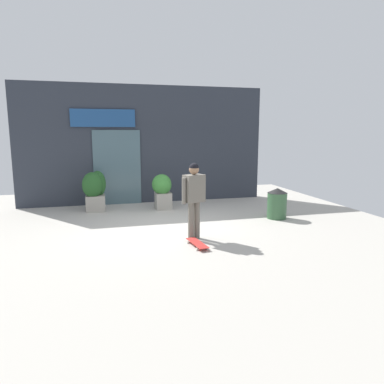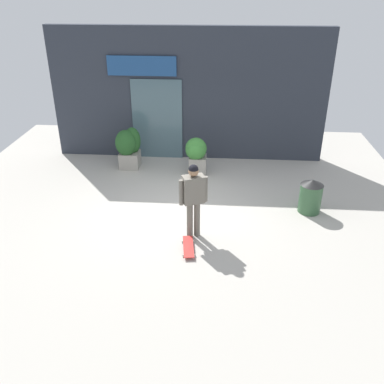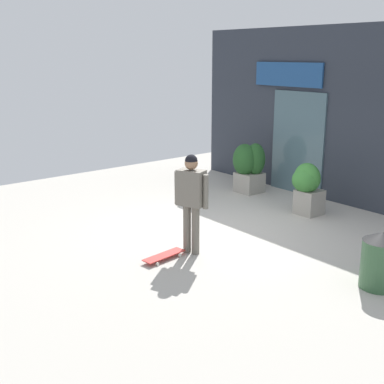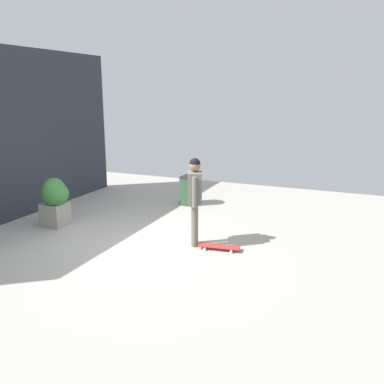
% 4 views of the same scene
% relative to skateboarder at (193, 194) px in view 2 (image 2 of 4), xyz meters
% --- Properties ---
extents(ground_plane, '(12.00, 12.00, 0.00)m').
position_rel_skateboarder_xyz_m(ground_plane, '(-0.48, 1.11, -1.02)').
color(ground_plane, '#B2ADA3').
extents(building_facade, '(8.02, 0.31, 3.82)m').
position_rel_skateboarder_xyz_m(building_facade, '(-0.51, 4.49, 0.87)').
color(building_facade, '#2D333D').
rests_on(building_facade, ground_plane).
extents(skateboarder, '(0.58, 0.40, 1.67)m').
position_rel_skateboarder_xyz_m(skateboarder, '(0.00, 0.00, 0.00)').
color(skateboarder, '#666056').
rests_on(skateboarder, ground_plane).
extents(skateboard, '(0.32, 0.79, 0.08)m').
position_rel_skateboarder_xyz_m(skateboard, '(-0.07, -0.52, -0.96)').
color(skateboard, red).
rests_on(skateboard, ground_plane).
extents(planter_box_left, '(0.68, 0.71, 1.19)m').
position_rel_skateboarder_xyz_m(planter_box_left, '(-2.12, 3.48, -0.36)').
color(planter_box_left, gray).
rests_on(planter_box_left, ground_plane).
extents(planter_box_right, '(0.59, 0.60, 1.08)m').
position_rel_skateboarder_xyz_m(planter_box_right, '(-0.14, 3.17, -0.41)').
color(planter_box_right, gray).
rests_on(planter_box_right, ground_plane).
extents(trash_bin, '(0.53, 0.53, 0.83)m').
position_rel_skateboarder_xyz_m(trash_bin, '(2.67, 1.25, -0.60)').
color(trash_bin, '#335938').
rests_on(trash_bin, ground_plane).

